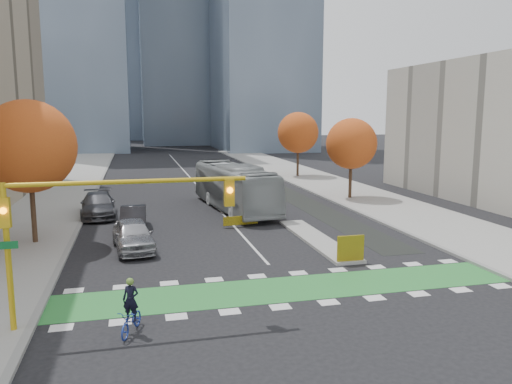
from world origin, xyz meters
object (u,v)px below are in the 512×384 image
hazard_board (351,248)px  tree_east_far (298,133)px  parked_car_c (98,205)px  cyclist (131,315)px  parked_car_b (133,218)px  tree_west (29,146)px  traffic_signal_west (87,214)px  tree_east_near (351,144)px  parked_car_a (133,235)px  bus (234,187)px

hazard_board → tree_east_far: bearing=75.9°
parked_car_c → cyclist: bearing=-87.1°
parked_car_b → tree_west: bearing=-154.9°
tree_west → traffic_signal_west: bearing=-72.0°
tree_west → traffic_signal_west: 13.25m
tree_east_near → parked_car_a: tree_east_near is taller
traffic_signal_west → cyclist: size_ratio=4.34×
traffic_signal_west → cyclist: bearing=-34.4°
hazard_board → cyclist: 11.99m
tree_west → bus: (13.20, 7.68, -3.83)m
traffic_signal_west → bus: bearing=65.7°
bus → parked_car_b: bus is taller
cyclist → parked_car_c: size_ratio=0.33×
tree_west → tree_east_near: (24.00, 10.00, -0.75)m
tree_west → cyclist: 15.30m
bus → parked_car_a: size_ratio=2.57×
parked_car_a → parked_car_b: (0.02, 5.00, -0.10)m
tree_east_far → bus: 21.81m
traffic_signal_west → tree_west: bearing=108.0°
tree_east_far → traffic_signal_west: 43.61m
hazard_board → traffic_signal_west: size_ratio=0.16×
bus → parked_car_a: bearing=-134.4°
tree_east_far → parked_car_b: bearing=-128.8°
cyclist → parked_car_b: (0.09, 15.83, 0.09)m
parked_car_a → parked_car_b: size_ratio=1.10×
tree_east_near → traffic_signal_west: size_ratio=0.83×
parked_car_a → tree_east_near: bearing=27.5°
bus → traffic_signal_west: bearing=-121.8°
parked_car_a → tree_east_far: bearing=49.7°
parked_car_a → traffic_signal_west: bearing=-104.8°
traffic_signal_west → cyclist: 3.75m
cyclist → parked_car_b: 15.83m
tree_west → traffic_signal_west: (4.07, -12.51, -1.58)m
bus → parked_car_b: bearing=-153.1°
tree_east_near → tree_east_far: size_ratio=0.92×
hazard_board → bus: 15.76m
tree_west → tree_east_far: (24.50, 26.00, -0.38)m
traffic_signal_west → cyclist: (1.34, -0.92, -3.38)m
hazard_board → bus: bearing=100.3°
tree_west → parked_car_a: tree_west is taller
tree_east_far → cyclist: tree_east_far is taller
hazard_board → parked_car_c: (-13.00, 15.21, 0.05)m
parked_car_b → parked_car_c: bearing=118.0°
tree_east_near → bus: tree_east_near is taller
tree_east_far → parked_car_c: bearing=-139.1°
tree_east_near → traffic_signal_west: bearing=-131.5°
parked_car_a → hazard_board: bearing=-33.0°
tree_east_near → cyclist: size_ratio=3.60×
cyclist → bus: size_ratio=0.15×
traffic_signal_west → parked_car_a: size_ratio=1.71×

